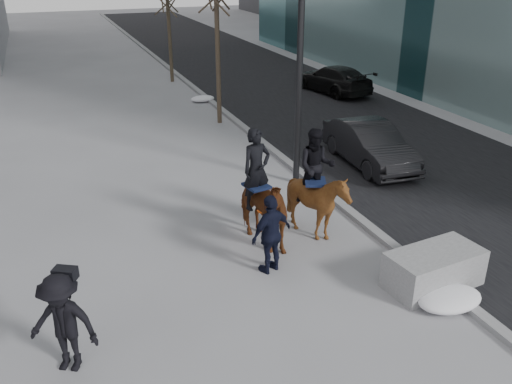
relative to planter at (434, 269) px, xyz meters
name	(u,v)px	position (x,y,z in m)	size (l,w,h in m)	color
ground	(277,279)	(-2.85, 1.35, -0.39)	(120.00, 120.00, 0.00)	gray
road	(336,119)	(4.15, 11.35, -0.39)	(8.00, 90.00, 0.01)	black
curb	(245,128)	(0.15, 11.35, -0.33)	(0.25, 90.00, 0.12)	gray
planter	(434,269)	(0.00, 0.00, 0.00)	(1.96, 0.98, 0.78)	#979699
car_near	(370,144)	(2.53, 6.41, 0.29)	(1.44, 4.12, 1.36)	black
car_far	(333,79)	(6.21, 15.42, 0.26)	(1.81, 4.46, 1.29)	black
tree_near	(218,50)	(-0.45, 12.61, 2.44)	(1.20, 1.20, 5.65)	#352C1F
tree_far	(170,36)	(-0.45, 20.66, 1.92)	(1.20, 1.20, 4.63)	#342C1E
mounted_left	(258,204)	(-2.65, 2.91, 0.64)	(1.35, 2.28, 2.76)	#531B10
mounted_right	(317,195)	(-1.23, 2.78, 0.67)	(1.89, 1.98, 2.63)	#48240E
feeder	(271,234)	(-2.83, 1.74, 0.49)	(1.11, 1.02, 1.75)	black
camera_crew	(63,323)	(-7.06, 0.21, 0.50)	(1.31, 1.13, 1.75)	black
lamppost	(304,5)	(-0.25, 5.76, 4.60)	(0.25, 1.97, 9.09)	black
snow_piles	(312,187)	(-0.15, 5.08, -0.23)	(1.34, 17.51, 0.34)	white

